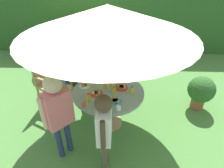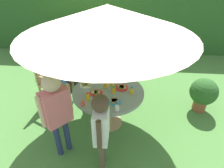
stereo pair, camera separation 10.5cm
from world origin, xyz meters
name	(u,v)px [view 1 (the left image)]	position (x,y,z in m)	size (l,w,h in m)	color
ground_plane	(109,123)	(0.00, 0.00, -0.01)	(10.00, 10.00, 0.02)	#477A38
hedge_backdrop	(115,21)	(0.00, 3.55, 0.90)	(9.00, 0.70, 1.79)	#285623
garden_table	(108,97)	(0.00, 0.00, 0.58)	(1.17, 1.17, 0.71)	tan
patio_umbrella	(107,21)	(0.00, 0.00, 1.84)	(2.44, 2.44, 2.03)	#B7AD8C
wooden_chair	(50,78)	(-1.18, 0.56, 0.58)	(0.65, 0.67, 1.01)	tan
dome_tent	(76,44)	(-0.99, 2.19, 0.66)	(2.11, 2.11, 1.33)	#B2C63F
potted_plant	(201,91)	(1.75, 0.52, 0.40)	(0.51, 0.51, 0.69)	brown
child_in_yellow_shirt	(93,64)	(-0.35, 0.84, 0.76)	(0.28, 0.38, 1.19)	#3F3F47
child_in_blue_shirt	(60,84)	(-0.84, 0.14, 0.73)	(0.39, 0.21, 1.15)	navy
child_in_pink_shirt	(58,109)	(-0.62, -0.67, 0.88)	(0.39, 0.40, 1.38)	navy
child_in_white_shirt	(104,125)	(0.00, -0.86, 0.79)	(0.21, 0.42, 1.24)	brown
snack_bowl	(116,76)	(0.12, 0.41, 0.75)	(0.16, 0.16, 0.08)	white
plate_mid_left	(96,93)	(-0.19, -0.09, 0.72)	(0.21, 0.21, 0.03)	red
plate_near_right	(115,101)	(0.12, -0.28, 0.72)	(0.20, 0.20, 0.03)	#338CD8
plate_center_back	(121,87)	(0.21, 0.10, 0.72)	(0.23, 0.23, 0.03)	red
plate_center_front	(102,77)	(-0.14, 0.40, 0.72)	(0.19, 0.19, 0.03)	red
plate_back_edge	(85,86)	(-0.39, 0.12, 0.72)	(0.21, 0.21, 0.03)	white
juice_bottle_near_left	(132,90)	(0.38, -0.05, 0.77)	(0.05, 0.05, 0.12)	yellow
juice_bottle_far_left	(88,97)	(-0.28, -0.27, 0.77)	(0.05, 0.05, 0.13)	yellow
juice_bottle_far_right	(111,83)	(0.04, 0.15, 0.76)	(0.05, 0.05, 0.11)	yellow
juice_bottle_mid_right	(99,100)	(-0.12, -0.32, 0.76)	(0.06, 0.06, 0.11)	yellow
juice_bottle_front_edge	(105,85)	(-0.06, 0.09, 0.76)	(0.05, 0.05, 0.12)	yellow
juice_bottle_spot_a	(114,90)	(0.09, -0.05, 0.77)	(0.05, 0.05, 0.12)	yellow
cup_near	(118,108)	(0.17, -0.47, 0.75)	(0.06, 0.06, 0.07)	white
cup_far	(84,104)	(-0.33, -0.40, 0.74)	(0.06, 0.06, 0.07)	#E04C47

